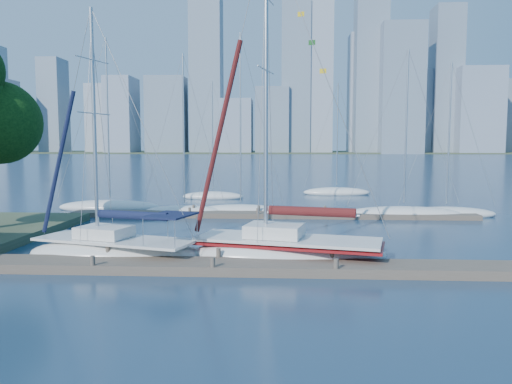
{
  "coord_description": "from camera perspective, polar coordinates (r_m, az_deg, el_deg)",
  "views": [
    {
      "loc": [
        2.87,
        -20.73,
        5.37
      ],
      "look_at": [
        1.5,
        4.0,
        3.02
      ],
      "focal_mm": 35.0,
      "sensor_mm": 36.0,
      "label": 1
    }
  ],
  "objects": [
    {
      "name": "bg_boat_1",
      "position": [
        39.16,
        -8.13,
        -2.15
      ],
      "size": [
        6.59,
        4.17,
        12.56
      ],
      "rotation": [
        0.0,
        0.0,
        0.38
      ],
      "color": "silver",
      "rests_on": "ground"
    },
    {
      "name": "bg_boat_7",
      "position": [
        54.63,
        9.19,
        -0.01
      ],
      "size": [
        7.5,
        3.73,
        12.28
      ],
      "rotation": [
        0.0,
        0.0,
        0.21
      ],
      "color": "silver",
      "rests_on": "ground"
    },
    {
      "name": "skyline",
      "position": [
        313.06,
        6.41,
        10.69
      ],
      "size": [
        504.39,
        51.31,
        96.59
      ],
      "color": "gray",
      "rests_on": "ground"
    },
    {
      "name": "near_dock",
      "position": [
        21.56,
        -4.62,
        -8.48
      ],
      "size": [
        26.0,
        2.0,
        0.4
      ],
      "primitive_type": "cube",
      "color": "brown",
      "rests_on": "ground"
    },
    {
      "name": "bg_boat_5",
      "position": [
        40.2,
        20.92,
        -2.27
      ],
      "size": [
        7.55,
        2.78,
        11.7
      ],
      "rotation": [
        0.0,
        0.0,
        0.09
      ],
      "color": "silver",
      "rests_on": "ground"
    },
    {
      "name": "sailboat_maroon",
      "position": [
        23.21,
        3.61,
        -4.96
      ],
      "size": [
        9.56,
        5.0,
        15.7
      ],
      "rotation": [
        0.0,
        0.0,
        -0.23
      ],
      "color": "silver",
      "rests_on": "ground"
    },
    {
      "name": "bg_boat_6",
      "position": [
        50.11,
        -4.94,
        -0.46
      ],
      "size": [
        6.38,
        3.13,
        11.92
      ],
      "rotation": [
        0.0,
        0.0,
        -0.17
      ],
      "color": "silver",
      "rests_on": "ground"
    },
    {
      "name": "bg_boat_2",
      "position": [
        39.07,
        -1.76,
        -2.08
      ],
      "size": [
        7.22,
        4.27,
        14.2
      ],
      "rotation": [
        0.0,
        0.0,
        0.34
      ],
      "color": "silver",
      "rests_on": "ground"
    },
    {
      "name": "far_dock",
      "position": [
        37.1,
        1.8,
        -2.63
      ],
      "size": [
        30.0,
        1.8,
        0.36
      ],
      "primitive_type": "cube",
      "color": "brown",
      "rests_on": "ground"
    },
    {
      "name": "sailboat_navy",
      "position": [
        24.48,
        -15.81,
        -5.22
      ],
      "size": [
        8.7,
        4.87,
        12.21
      ],
      "rotation": [
        0.0,
        0.0,
        -0.28
      ],
      "color": "silver",
      "rests_on": "ground"
    },
    {
      "name": "far_shore",
      "position": [
        340.78,
        2.7,
        4.51
      ],
      "size": [
        800.0,
        100.0,
        1.5
      ],
      "primitive_type": "cube",
      "color": "#38472D",
      "rests_on": "ground"
    },
    {
      "name": "bg_boat_0",
      "position": [
        42.91,
        -16.32,
        -1.61
      ],
      "size": [
        8.75,
        2.94,
        14.33
      ],
      "rotation": [
        0.0,
        0.0,
        0.06
      ],
      "color": "silver",
      "rests_on": "ground"
    },
    {
      "name": "ground",
      "position": [
        21.6,
        -4.62,
        -9.0
      ],
      "size": [
        700.0,
        700.0,
        0.0
      ],
      "primitive_type": "plane",
      "color": "#162F48",
      "rests_on": "ground"
    },
    {
      "name": "bg_boat_4",
      "position": [
        38.67,
        16.54,
        -2.39
      ],
      "size": [
        9.14,
        4.23,
        12.63
      ],
      "rotation": [
        0.0,
        0.0,
        0.21
      ],
      "color": "silver",
      "rests_on": "ground"
    }
  ]
}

